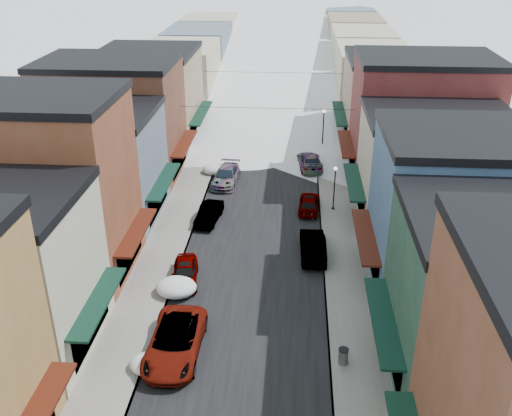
# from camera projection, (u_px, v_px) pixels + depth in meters

# --- Properties ---
(road) EXTENTS (10.00, 160.00, 0.01)m
(road) POSITION_uv_depth(u_px,v_px,m) (274.00, 111.00, 74.31)
(road) COLOR black
(road) RESTS_ON ground
(sidewalk_left) EXTENTS (3.20, 160.00, 0.15)m
(sidewalk_left) POSITION_uv_depth(u_px,v_px,m) (224.00, 110.00, 74.71)
(sidewalk_left) COLOR gray
(sidewalk_left) RESTS_ON ground
(sidewalk_right) EXTENTS (3.20, 160.00, 0.15)m
(sidewalk_right) POSITION_uv_depth(u_px,v_px,m) (325.00, 112.00, 73.86)
(sidewalk_right) COLOR gray
(sidewalk_right) RESTS_ON ground
(curb_left) EXTENTS (0.10, 160.00, 0.15)m
(curb_left) POSITION_uv_depth(u_px,v_px,m) (236.00, 110.00, 74.61)
(curb_left) COLOR slate
(curb_left) RESTS_ON ground
(curb_right) EXTENTS (0.10, 160.00, 0.15)m
(curb_right) POSITION_uv_depth(u_px,v_px,m) (313.00, 112.00, 73.96)
(curb_right) COLOR slate
(curb_right) RESTS_ON ground
(bldg_l_brick_near) EXTENTS (12.30, 8.20, 12.50)m
(bldg_l_brick_near) POSITION_uv_depth(u_px,v_px,m) (40.00, 187.00, 37.04)
(bldg_l_brick_near) COLOR brown
(bldg_l_brick_near) RESTS_ON ground
(bldg_l_grayblue) EXTENTS (11.30, 9.20, 9.00)m
(bldg_l_grayblue) POSITION_uv_depth(u_px,v_px,m) (94.00, 164.00, 45.40)
(bldg_l_grayblue) COLOR slate
(bldg_l_grayblue) RESTS_ON ground
(bldg_l_brick_far) EXTENTS (13.30, 9.20, 11.00)m
(bldg_l_brick_far) POSITION_uv_depth(u_px,v_px,m) (113.00, 118.00, 53.09)
(bldg_l_brick_far) COLOR brown
(bldg_l_brick_far) RESTS_ON ground
(bldg_l_tan) EXTENTS (11.30, 11.20, 10.00)m
(bldg_l_tan) POSITION_uv_depth(u_px,v_px,m) (150.00, 96.00, 62.21)
(bldg_l_tan) COLOR tan
(bldg_l_tan) RESTS_ON ground
(bldg_r_green) EXTENTS (11.30, 9.20, 9.50)m
(bldg_r_green) POSITION_uv_depth(u_px,v_px,m) (500.00, 299.00, 28.37)
(bldg_r_green) COLOR #214533
(bldg_r_green) RESTS_ON ground
(bldg_r_blue) EXTENTS (11.30, 9.20, 10.50)m
(bldg_r_blue) POSITION_uv_depth(u_px,v_px,m) (457.00, 211.00, 36.22)
(bldg_r_blue) COLOR #3A5C84
(bldg_r_blue) RESTS_ON ground
(bldg_r_cream) EXTENTS (12.30, 9.20, 9.00)m
(bldg_r_cream) POSITION_uv_depth(u_px,v_px,m) (434.00, 169.00, 44.58)
(bldg_r_cream) COLOR #C1B49B
(bldg_r_cream) RESTS_ON ground
(bldg_r_brick_far) EXTENTS (13.30, 9.20, 11.50)m
(bldg_r_brick_far) POSITION_uv_depth(u_px,v_px,m) (421.00, 119.00, 52.06)
(bldg_r_brick_far) COLOR maroon
(bldg_r_brick_far) RESTS_ON ground
(bldg_r_tan) EXTENTS (11.30, 11.20, 9.50)m
(bldg_r_tan) POSITION_uv_depth(u_px,v_px,m) (393.00, 100.00, 61.53)
(bldg_r_tan) COLOR #957962
(bldg_r_tan) RESTS_ON ground
(distant_blocks) EXTENTS (34.00, 55.00, 8.00)m
(distant_blocks) POSITION_uv_depth(u_px,v_px,m) (281.00, 48.00, 93.17)
(distant_blocks) COLOR gray
(distant_blocks) RESTS_ON ground
(overhead_cables) EXTENTS (16.40, 15.04, 0.04)m
(overhead_cables) POSITION_uv_depth(u_px,v_px,m) (270.00, 88.00, 60.39)
(overhead_cables) COLOR black
(overhead_cables) RESTS_ON ground
(car_white_suv) EXTENTS (2.88, 6.17, 1.71)m
(car_white_suv) POSITION_uv_depth(u_px,v_px,m) (175.00, 342.00, 31.45)
(car_white_suv) COLOR #BABABC
(car_white_suv) RESTS_ON ground
(car_silver_sedan) EXTENTS (2.20, 4.34, 1.42)m
(car_silver_sedan) POSITION_uv_depth(u_px,v_px,m) (185.00, 272.00, 38.11)
(car_silver_sedan) COLOR #999CA0
(car_silver_sedan) RESTS_ON ground
(car_dark_hatch) EXTENTS (2.00, 4.38, 1.39)m
(car_dark_hatch) POSITION_uv_depth(u_px,v_px,m) (209.00, 214.00, 46.00)
(car_dark_hatch) COLOR black
(car_dark_hatch) RESTS_ON ground
(car_silver_wagon) EXTENTS (2.47, 5.33, 1.51)m
(car_silver_wagon) POSITION_uv_depth(u_px,v_px,m) (226.00, 176.00, 52.92)
(car_silver_wagon) COLOR gray
(car_silver_wagon) RESTS_ON ground
(car_green_sedan) EXTENTS (1.90, 5.04, 1.64)m
(car_green_sedan) POSITION_uv_depth(u_px,v_px,m) (313.00, 246.00, 41.09)
(car_green_sedan) COLOR black
(car_green_sedan) RESTS_ON ground
(car_gray_suv) EXTENTS (1.91, 4.27, 1.43)m
(car_gray_suv) POSITION_uv_depth(u_px,v_px,m) (309.00, 203.00, 47.82)
(car_gray_suv) COLOR gray
(car_gray_suv) RESTS_ON ground
(car_black_sedan) EXTENTS (2.75, 5.51, 1.54)m
(car_black_sedan) POSITION_uv_depth(u_px,v_px,m) (310.00, 161.00, 56.29)
(car_black_sedan) COLOR black
(car_black_sedan) RESTS_ON ground
(car_lane_silver) EXTENTS (1.84, 4.32, 1.46)m
(car_lane_silver) POSITION_uv_depth(u_px,v_px,m) (268.00, 118.00, 69.47)
(car_lane_silver) COLOR gray
(car_lane_silver) RESTS_ON ground
(car_lane_white) EXTENTS (2.71, 5.04, 1.34)m
(car_lane_white) POSITION_uv_depth(u_px,v_px,m) (291.00, 85.00, 84.48)
(car_lane_white) COLOR white
(car_lane_white) RESTS_ON ground
(trash_can) EXTENTS (0.56, 0.56, 0.95)m
(trash_can) POSITION_uv_depth(u_px,v_px,m) (343.00, 356.00, 30.71)
(trash_can) COLOR #5D6063
(trash_can) RESTS_ON sidewalk_right
(streetlamp_near) EXTENTS (0.32, 0.32, 3.82)m
(streetlamp_near) POSITION_uv_depth(u_px,v_px,m) (335.00, 183.00, 46.98)
(streetlamp_near) COLOR black
(streetlamp_near) RESTS_ON sidewalk_right
(streetlamp_far) EXTENTS (0.38, 0.38, 4.57)m
(streetlamp_far) POSITION_uv_depth(u_px,v_px,m) (323.00, 125.00, 59.30)
(streetlamp_far) COLOR black
(streetlamp_far) RESTS_ON sidewalk_right
(snow_pile_near) EXTENTS (2.08, 2.48, 0.88)m
(snow_pile_near) POSITION_uv_depth(u_px,v_px,m) (150.00, 363.00, 30.56)
(snow_pile_near) COLOR white
(snow_pile_near) RESTS_ON ground
(snow_pile_mid) EXTENTS (2.65, 2.83, 1.12)m
(snow_pile_mid) POSITION_uv_depth(u_px,v_px,m) (177.00, 287.00, 36.87)
(snow_pile_mid) COLOR white
(snow_pile_mid) RESTS_ON ground
(snow_pile_far) EXTENTS (2.32, 2.63, 0.98)m
(snow_pile_far) POSITION_uv_depth(u_px,v_px,m) (215.00, 169.00, 55.18)
(snow_pile_far) COLOR white
(snow_pile_far) RESTS_ON ground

